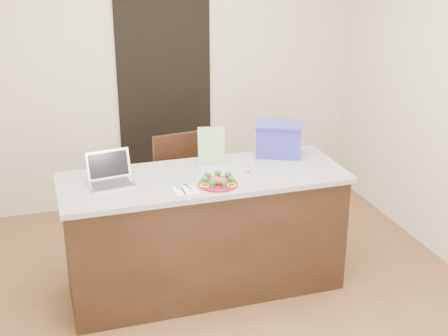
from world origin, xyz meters
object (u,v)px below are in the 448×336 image
object	(u,v)px
island	(204,232)
blue_box	(279,139)
yogurt_bottle	(249,171)
napkin	(186,190)
chair	(182,186)
plate	(218,184)
laptop	(110,175)

from	to	relation	value
island	blue_box	bearing A→B (deg)	19.83
yogurt_bottle	blue_box	size ratio (longest dim) A/B	0.14
napkin	chair	size ratio (longest dim) A/B	0.15
yogurt_bottle	chair	distance (m)	0.89
chair	napkin	bearing A→B (deg)	-108.66
yogurt_bottle	chair	world-z (taller)	chair
plate	blue_box	world-z (taller)	blue_box
island	blue_box	distance (m)	0.93
island	plate	world-z (taller)	plate
plate	blue_box	xyz separation A→B (m)	(0.63, 0.45, 0.12)
island	plate	distance (m)	0.51
yogurt_bottle	chair	bearing A→B (deg)	113.20
laptop	blue_box	world-z (taller)	blue_box
napkin	blue_box	world-z (taller)	blue_box
plate	laptop	xyz separation A→B (m)	(-0.70, 0.27, 0.05)
napkin	yogurt_bottle	xyz separation A→B (m)	(0.51, 0.16, 0.02)
blue_box	chair	world-z (taller)	blue_box
island	chair	bearing A→B (deg)	90.00
yogurt_bottle	blue_box	bearing A→B (deg)	41.33
napkin	plate	bearing A→B (deg)	7.10
plate	napkin	distance (m)	0.24
yogurt_bottle	blue_box	distance (m)	0.49
island	napkin	bearing A→B (deg)	-129.42
plate	laptop	distance (m)	0.75
plate	chair	world-z (taller)	chair
napkin	blue_box	distance (m)	1.00
napkin	laptop	size ratio (longest dim) A/B	0.45
napkin	chair	world-z (taller)	chair
island	laptop	size ratio (longest dim) A/B	6.23
island	napkin	size ratio (longest dim) A/B	13.70
blue_box	yogurt_bottle	bearing A→B (deg)	-114.92
plate	napkin	bearing A→B (deg)	-172.90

